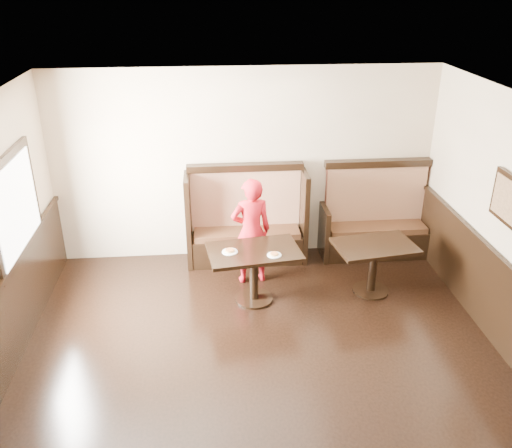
{
  "coord_description": "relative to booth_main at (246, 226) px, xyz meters",
  "views": [
    {
      "loc": [
        -0.51,
        -3.91,
        3.95
      ],
      "look_at": [
        0.06,
        2.35,
        1.0
      ],
      "focal_mm": 38.0,
      "sensor_mm": 36.0,
      "label": 1
    }
  ],
  "objects": [
    {
      "name": "ground",
      "position": [
        0.0,
        -3.3,
        -0.53
      ],
      "size": [
        7.0,
        7.0,
        0.0
      ],
      "primitive_type": "plane",
      "color": "black",
      "rests_on": "ground"
    },
    {
      "name": "room_shell",
      "position": [
        -0.3,
        -3.01,
        0.14
      ],
      "size": [
        7.0,
        7.0,
        7.0
      ],
      "color": "#C1AF8C",
      "rests_on": "ground"
    },
    {
      "name": "booth_main",
      "position": [
        0.0,
        0.0,
        0.0
      ],
      "size": [
        1.75,
        0.72,
        1.45
      ],
      "color": "black",
      "rests_on": "ground"
    },
    {
      "name": "booth_neighbor",
      "position": [
        1.95,
        -0.0,
        -0.05
      ],
      "size": [
        1.65,
        0.72,
        1.45
      ],
      "color": "black",
      "rests_on": "ground"
    },
    {
      "name": "table_main",
      "position": [
        0.01,
        -1.16,
        0.04
      ],
      "size": [
        1.24,
        0.87,
        0.74
      ],
      "rotation": [
        0.0,
        0.0,
        0.13
      ],
      "color": "black",
      "rests_on": "ground"
    },
    {
      "name": "table_neighbor",
      "position": [
        1.6,
        -1.11,
        0.01
      ],
      "size": [
        1.11,
        0.81,
        0.71
      ],
      "rotation": [
        0.0,
        0.0,
        0.15
      ],
      "color": "black",
      "rests_on": "ground"
    },
    {
      "name": "child",
      "position": [
        0.02,
        -0.66,
        0.23
      ],
      "size": [
        0.6,
        0.44,
        1.51
      ],
      "primitive_type": "imported",
      "rotation": [
        0.0,
        0.0,
        3.29
      ],
      "color": "red",
      "rests_on": "ground"
    },
    {
      "name": "pizza_plate_left",
      "position": [
        -0.3,
        -1.19,
        0.22
      ],
      "size": [
        0.2,
        0.2,
        0.04
      ],
      "color": "white",
      "rests_on": "table_main"
    },
    {
      "name": "pizza_plate_right",
      "position": [
        0.25,
        -1.33,
        0.22
      ],
      "size": [
        0.18,
        0.18,
        0.03
      ],
      "color": "white",
      "rests_on": "table_main"
    }
  ]
}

